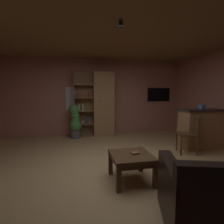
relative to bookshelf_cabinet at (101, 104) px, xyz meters
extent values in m
cube|color=tan|center=(-0.13, -2.85, -1.08)|extent=(6.13, 6.20, 0.02)
cube|color=#AD7060|center=(-0.13, 0.27, 0.23)|extent=(6.25, 0.06, 2.60)
cube|color=brown|center=(-0.13, -2.85, 1.54)|extent=(6.13, 6.20, 0.02)
cube|color=white|center=(-0.87, 0.24, 0.19)|extent=(0.60, 0.01, 0.79)
cube|color=#997047|center=(0.09, -0.01, 0.01)|extent=(0.69, 0.38, 2.15)
cube|color=#997047|center=(-0.58, 0.17, 0.01)|extent=(0.64, 0.02, 2.15)
cube|color=#997047|center=(-0.89, -0.01, 0.01)|extent=(0.02, 0.38, 2.15)
sphere|color=black|center=(-0.08, -0.21, 0.12)|extent=(0.04, 0.04, 0.04)
cube|color=#997047|center=(-0.58, -0.01, -1.06)|extent=(0.64, 0.38, 0.02)
cube|color=#997047|center=(-0.58, -0.01, -0.64)|extent=(0.64, 0.38, 0.02)
cube|color=#997047|center=(-0.58, -0.01, -0.21)|extent=(0.64, 0.38, 0.02)
cube|color=#997047|center=(-0.58, -0.01, 0.22)|extent=(0.64, 0.38, 0.02)
cube|color=#997047|center=(-0.58, -0.01, 0.65)|extent=(0.64, 0.38, 0.02)
cube|color=beige|center=(-0.61, -0.06, -0.08)|extent=(0.03, 0.23, 0.23)
cube|color=#2D4C8C|center=(-0.46, -0.06, -0.53)|extent=(0.04, 0.23, 0.20)
cube|color=#B22D2D|center=(-0.70, -0.06, 0.34)|extent=(0.04, 0.23, 0.22)
cube|color=beige|center=(-0.73, -0.06, -0.10)|extent=(0.04, 0.23, 0.20)
cube|color=#B22D2D|center=(-0.40, -0.06, 0.32)|extent=(0.05, 0.23, 0.17)
sphere|color=beige|center=(-0.63, -0.01, -0.59)|extent=(0.10, 0.10, 0.10)
cube|color=#997047|center=(2.49, -1.94, -0.57)|extent=(1.29, 0.52, 0.99)
cube|color=#2D2826|center=(2.49, -1.94, -0.06)|extent=(1.35, 0.58, 0.04)
cube|color=#598CBF|center=(2.44, -1.86, 0.02)|extent=(0.14, 0.14, 0.11)
cube|color=black|center=(0.15, -4.32, -0.73)|extent=(0.43, 0.94, 0.67)
cube|color=olive|center=(0.44, -4.64, -0.54)|extent=(0.50, 0.31, 0.34)
cube|color=#4C331E|center=(0.02, -3.30, -0.65)|extent=(0.65, 0.69, 0.05)
cube|color=#4C331E|center=(0.02, -3.30, -0.72)|extent=(0.58, 0.62, 0.08)
cube|color=#4C331E|center=(-0.27, -3.61, -0.87)|extent=(0.07, 0.07, 0.39)
cube|color=#4C331E|center=(0.30, -3.61, -0.87)|extent=(0.07, 0.07, 0.39)
cube|color=#4C331E|center=(-0.27, -3.00, -0.87)|extent=(0.07, 0.07, 0.39)
cube|color=#4C331E|center=(0.30, -3.00, -0.87)|extent=(0.07, 0.07, 0.39)
cube|color=brown|center=(0.08, -3.30, -0.61)|extent=(0.15, 0.12, 0.03)
cube|color=#4C331E|center=(1.74, -2.27, -0.61)|extent=(0.52, 0.52, 0.04)
cube|color=#4C331E|center=(1.92, -2.33, -0.37)|extent=(0.15, 0.40, 0.44)
cylinder|color=#4C331E|center=(1.62, -2.05, -0.84)|extent=(0.04, 0.04, 0.46)
cylinder|color=#4C331E|center=(1.52, -2.40, -0.84)|extent=(0.04, 0.04, 0.46)
cylinder|color=#4C331E|center=(1.96, -2.15, -0.84)|extent=(0.04, 0.04, 0.46)
cylinder|color=#4C331E|center=(1.86, -2.50, -0.84)|extent=(0.04, 0.04, 0.46)
cylinder|color=#4C4C51|center=(-0.87, -0.20, -0.94)|extent=(0.34, 0.34, 0.25)
sphere|color=#3D7F3D|center=(-0.87, -0.23, -0.66)|extent=(0.39, 0.39, 0.39)
sphere|color=#3D7F3D|center=(-0.86, -0.18, -0.49)|extent=(0.30, 0.30, 0.30)
sphere|color=#3D7F3D|center=(-0.87, -0.21, -0.33)|extent=(0.28, 0.28, 0.28)
sphere|color=#3D7F3D|center=(-0.90, -0.21, -0.15)|extent=(0.34, 0.34, 0.34)
cube|color=black|center=(2.22, 0.21, 0.33)|extent=(0.87, 0.05, 0.49)
cube|color=black|center=(2.22, 0.19, 0.33)|extent=(0.83, 0.01, 0.45)
cylinder|color=black|center=(-0.11, -3.10, 1.46)|extent=(0.07, 0.07, 0.09)
camera|label=1|loc=(-0.86, -5.97, 0.34)|focal=28.43mm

